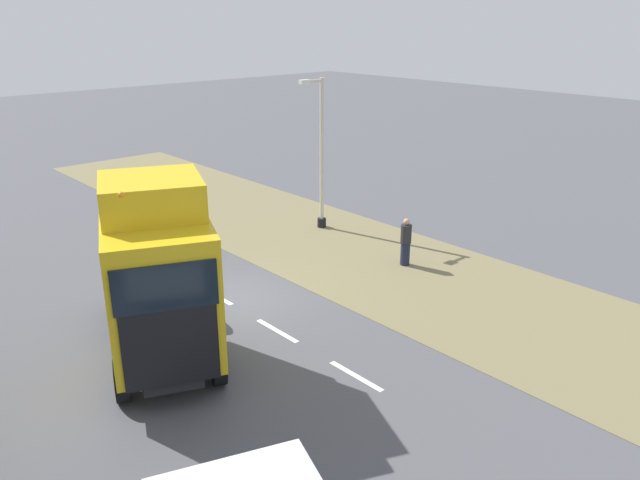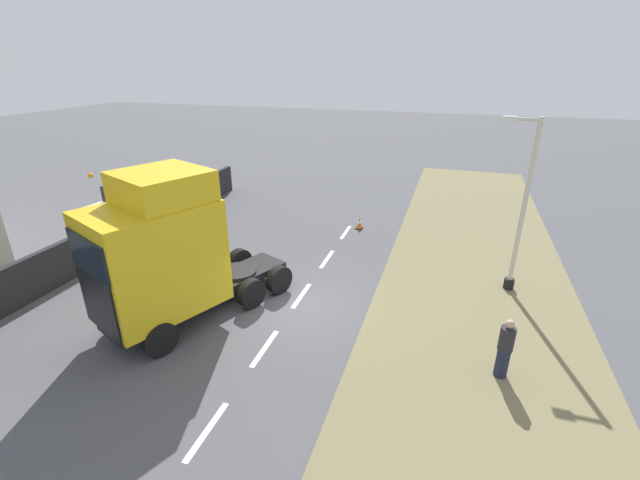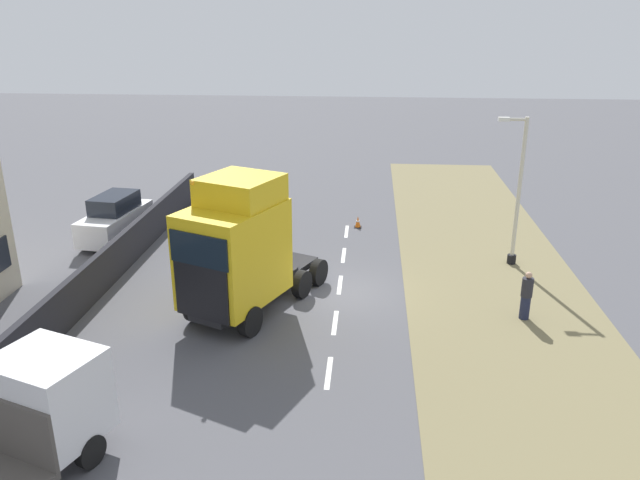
# 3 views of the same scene
# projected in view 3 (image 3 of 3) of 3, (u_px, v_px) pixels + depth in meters

# --- Properties ---
(ground_plane) EXTENTS (120.00, 120.00, 0.00)m
(ground_plane) POSITION_uv_depth(u_px,v_px,m) (339.00, 292.00, 23.81)
(ground_plane) COLOR #515156
(ground_plane) RESTS_ON ground
(grass_verge) EXTENTS (7.00, 44.00, 0.01)m
(grass_verge) POSITION_uv_depth(u_px,v_px,m) (499.00, 298.00, 23.35)
(grass_verge) COLOR olive
(grass_verge) RESTS_ON ground
(lane_markings) EXTENTS (0.16, 14.60, 0.00)m
(lane_markings) POSITION_uv_depth(u_px,v_px,m) (340.00, 285.00, 24.47)
(lane_markings) COLOR white
(lane_markings) RESTS_ON ground
(boundary_wall) EXTENTS (0.25, 24.00, 1.57)m
(boundary_wall) POSITION_uv_depth(u_px,v_px,m) (108.00, 266.00, 24.23)
(boundary_wall) COLOR #232328
(boundary_wall) RESTS_ON ground
(lorry_cab) EXTENTS (4.78, 6.72, 5.11)m
(lorry_cab) POSITION_uv_depth(u_px,v_px,m) (238.00, 250.00, 21.15)
(lorry_cab) COLOR black
(lorry_cab) RESTS_ON ground
(flatbed_truck) EXTENTS (3.98, 5.92, 2.68)m
(flatbed_truck) POSITION_uv_depth(u_px,v_px,m) (35.00, 414.00, 14.22)
(flatbed_truck) COLOR silver
(flatbed_truck) RESTS_ON ground
(parked_car) EXTENTS (2.23, 4.53, 2.19)m
(parked_car) POSITION_uv_depth(u_px,v_px,m) (115.00, 219.00, 28.95)
(parked_car) COLOR silver
(parked_car) RESTS_ON ground
(lamp_post) EXTENTS (1.30, 0.37, 6.21)m
(lamp_post) POSITION_uv_depth(u_px,v_px,m) (516.00, 200.00, 25.60)
(lamp_post) COLOR black
(lamp_post) RESTS_ON ground
(pedestrian) EXTENTS (0.39, 0.39, 1.76)m
(pedestrian) POSITION_uv_depth(u_px,v_px,m) (526.00, 296.00, 21.46)
(pedestrian) COLOR #1E233D
(pedestrian) RESTS_ON ground
(traffic_cone_lead) EXTENTS (0.36, 0.36, 0.58)m
(traffic_cone_lead) POSITION_uv_depth(u_px,v_px,m) (358.00, 222.00, 30.97)
(traffic_cone_lead) COLOR black
(traffic_cone_lead) RESTS_ON ground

